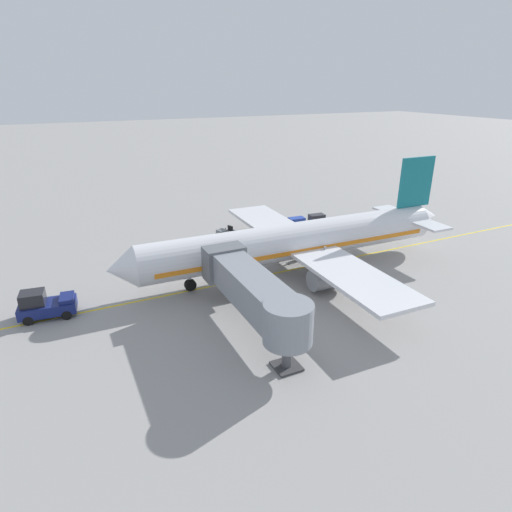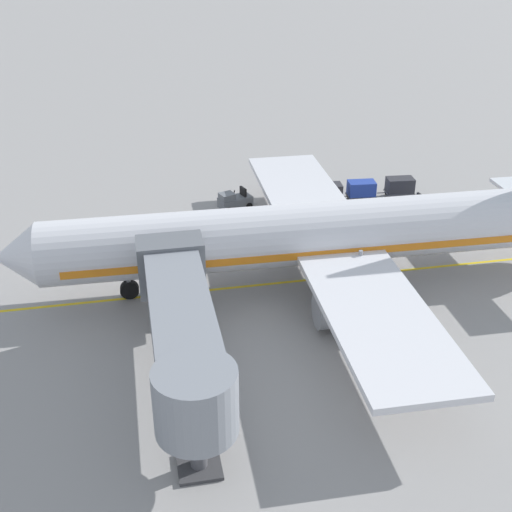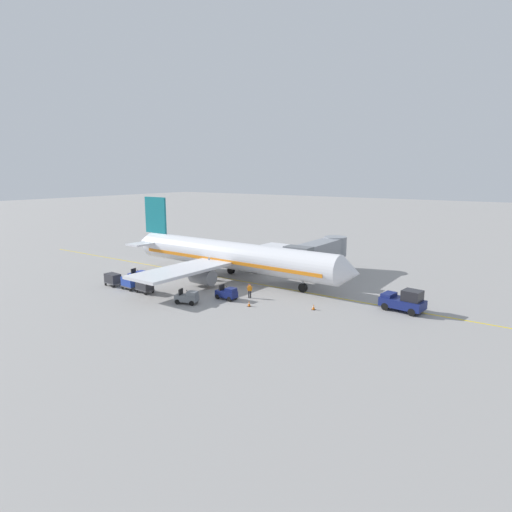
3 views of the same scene
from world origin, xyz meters
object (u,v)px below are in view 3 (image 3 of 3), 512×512
(pushback_tractor, at_px, (404,301))
(parked_airliner, at_px, (230,256))
(baggage_tug_spare, at_px, (138,276))
(jet_bridge, at_px, (319,252))
(baggage_cart_second_in_train, at_px, (130,282))
(safety_cone_nose_right, at_px, (249,304))
(baggage_tug_trailing, at_px, (187,297))
(safety_cone_nose_left, at_px, (314,307))
(baggage_cart_front, at_px, (145,285))
(baggage_tug_lead, at_px, (227,293))
(ground_crew_wing_walker, at_px, (250,290))
(baggage_cart_third_in_train, at_px, (113,279))

(pushback_tractor, bearing_deg, parked_airliner, -91.83)
(parked_airliner, height_order, baggage_tug_spare, parked_airliner)
(jet_bridge, height_order, baggage_cart_second_in_train, jet_bridge)
(baggage_cart_second_in_train, distance_m, safety_cone_nose_right, 16.46)
(pushback_tractor, relative_size, baggage_tug_trailing, 1.68)
(safety_cone_nose_left, bearing_deg, safety_cone_nose_right, -64.90)
(baggage_cart_front, relative_size, safety_cone_nose_left, 5.00)
(parked_airliner, bearing_deg, baggage_tug_lead, 36.23)
(jet_bridge, relative_size, baggage_cart_front, 4.71)
(jet_bridge, distance_m, pushback_tractor, 17.44)
(baggage_tug_lead, xyz_separation_m, baggage_cart_front, (3.55, -9.85, 0.24))
(baggage_tug_spare, relative_size, safety_cone_nose_right, 4.46)
(baggage_tug_trailing, xyz_separation_m, ground_crew_wing_walker, (-5.75, 4.36, 0.24))
(jet_bridge, distance_m, baggage_tug_trailing, 21.27)
(ground_crew_wing_walker, bearing_deg, baggage_tug_spare, -83.20)
(baggage_tug_lead, distance_m, baggage_cart_third_in_train, 16.21)
(baggage_tug_spare, bearing_deg, jet_bridge, 131.87)
(baggage_cart_front, bearing_deg, pushback_tractor, 111.18)
(pushback_tractor, distance_m, safety_cone_nose_right, 16.32)
(parked_airliner, distance_m, baggage_tug_spare, 12.56)
(ground_crew_wing_walker, bearing_deg, baggage_cart_second_in_train, -69.08)
(parked_airliner, bearing_deg, safety_cone_nose_left, 70.02)
(ground_crew_wing_walker, bearing_deg, baggage_tug_trailing, -37.15)
(pushback_tractor, distance_m, safety_cone_nose_left, 9.42)
(jet_bridge, relative_size, safety_cone_nose_right, 23.54)
(baggage_cart_third_in_train, bearing_deg, safety_cone_nose_right, 98.56)
(jet_bridge, relative_size, pushback_tractor, 3.00)
(baggage_tug_spare, bearing_deg, pushback_tractor, 102.43)
(jet_bridge, xyz_separation_m, baggage_tug_spare, (16.54, -18.45, -2.74))
(pushback_tractor, xyz_separation_m, baggage_tug_trailing, (11.01, -20.44, -0.39))
(baggage_tug_trailing, height_order, safety_cone_nose_left, baggage_tug_trailing)
(baggage_cart_front, xyz_separation_m, ground_crew_wing_walker, (-5.49, 11.65, 0.00))
(parked_airliner, relative_size, baggage_tug_trailing, 13.55)
(baggage_cart_second_in_train, height_order, ground_crew_wing_walker, ground_crew_wing_walker)
(safety_cone_nose_left, bearing_deg, baggage_tug_spare, -84.74)
(baggage_tug_lead, xyz_separation_m, baggage_cart_second_in_train, (3.56, -12.56, 0.24))
(baggage_tug_trailing, relative_size, baggage_cart_third_in_train, 0.93)
(baggage_tug_spare, bearing_deg, baggage_cart_front, 56.85)
(baggage_cart_second_in_train, xyz_separation_m, safety_cone_nose_left, (-5.78, 22.49, -0.66))
(ground_crew_wing_walker, bearing_deg, jet_bridge, 174.13)
(baggage_tug_spare, xyz_separation_m, safety_cone_nose_left, (-2.31, 25.08, -0.42))
(pushback_tractor, bearing_deg, baggage_tug_spare, -77.57)
(baggage_tug_trailing, xyz_separation_m, safety_cone_nose_left, (-6.04, 12.48, -0.42))
(baggage_tug_lead, relative_size, ground_crew_wing_walker, 1.49)
(parked_airliner, xyz_separation_m, baggage_tug_trailing, (11.76, 3.27, -2.47))
(parked_airliner, relative_size, safety_cone_nose_right, 63.17)
(ground_crew_wing_walker, bearing_deg, safety_cone_nose_left, 92.03)
(baggage_cart_front, relative_size, baggage_cart_third_in_train, 1.00)
(jet_bridge, bearing_deg, baggage_cart_front, -33.32)
(parked_airliner, distance_m, baggage_cart_second_in_train, 13.52)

